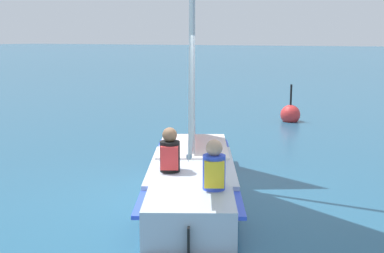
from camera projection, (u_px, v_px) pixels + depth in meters
name	position (u px, v px, depth m)	size (l,w,h in m)	color
ground_plane	(192.00, 193.00, 7.73)	(260.00, 260.00, 0.00)	#235675
sailboat_main	(192.00, 135.00, 7.49)	(3.02, 4.44, 6.08)	#B2BCCC
sailor_helm	(170.00, 163.00, 7.18)	(0.40, 0.42, 1.16)	black
sailor_crew	(214.00, 180.00, 6.35)	(0.40, 0.42, 1.16)	black
buoy_marker	(290.00, 114.00, 14.28)	(0.58, 0.58, 1.19)	red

